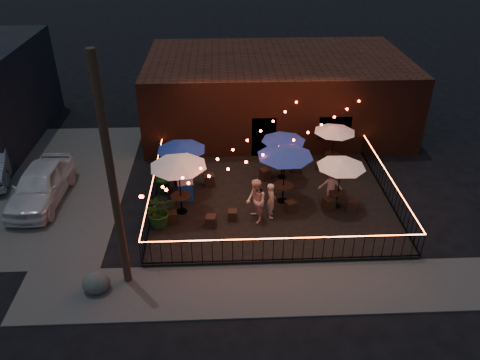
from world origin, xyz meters
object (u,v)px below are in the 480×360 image
object	(u,v)px
utility_pole	(112,181)
cafe_table_0	(178,163)
cafe_table_5	(335,129)
cooler	(186,190)
cafe_table_3	(284,138)
boulder	(96,283)
cafe_table_4	(341,164)
cafe_table_1	(181,147)
cafe_table_2	(285,153)

from	to	relation	value
utility_pole	cafe_table_0	size ratio (longest dim) A/B	2.86
cafe_table_5	cooler	size ratio (longest dim) A/B	2.52
cafe_table_3	boulder	size ratio (longest dim) A/B	2.41
cafe_table_3	boulder	bearing A→B (deg)	-135.39
cafe_table_4	boulder	size ratio (longest dim) A/B	2.89
cafe_table_4	cafe_table_5	size ratio (longest dim) A/B	1.20
cafe_table_1	cafe_table_5	size ratio (longest dim) A/B	1.26
boulder	cafe_table_0	bearing A→B (deg)	59.38
boulder	cafe_table_4	bearing A→B (deg)	26.37
utility_pole	cafe_table_2	distance (m)	7.52
cafe_table_0	cooler	bearing A→B (deg)	81.97
cafe_table_0	cafe_table_2	world-z (taller)	cafe_table_2
cafe_table_4	boulder	xyz separation A→B (m)	(-9.05, -4.48, -1.80)
cafe_table_2	cafe_table_5	world-z (taller)	cafe_table_2
utility_pole	cafe_table_1	xyz separation A→B (m)	(1.60, 5.57, -1.72)
utility_pole	cafe_table_0	xyz separation A→B (m)	(1.60, 3.85, -1.54)
cafe_table_0	cafe_table_1	xyz separation A→B (m)	(-0.00, 1.71, -0.17)
cafe_table_4	cafe_table_5	distance (m)	3.37
cafe_table_2	cafe_table_4	xyz separation A→B (m)	(2.22, -0.42, -0.33)
cafe_table_1	cafe_table_5	bearing A→B (deg)	14.50
boulder	cafe_table_3	bearing A→B (deg)	44.61
cafe_table_4	cooler	distance (m)	6.60
cafe_table_3	cafe_table_5	world-z (taller)	cafe_table_3
cafe_table_5	cafe_table_0	bearing A→B (deg)	-153.24
utility_pole	cafe_table_0	bearing A→B (deg)	67.46
cafe_table_0	cafe_table_3	xyz separation A→B (m)	(4.47, 2.61, -0.30)
utility_pole	cafe_table_2	size ratio (longest dim) A/B	2.67
cafe_table_2	boulder	xyz separation A→B (m)	(-6.82, -4.91, -2.14)
cooler	cafe_table_0	bearing A→B (deg)	-104.14
cafe_table_3	cooler	distance (m)	4.91
cafe_table_1	utility_pole	bearing A→B (deg)	-106.04
cafe_table_5	boulder	size ratio (longest dim) A/B	2.41
utility_pole	cafe_table_3	world-z (taller)	utility_pole
cafe_table_3	cafe_table_4	bearing A→B (deg)	-50.28
cafe_table_5	cafe_table_1	bearing A→B (deg)	-165.50
utility_pole	cafe_table_1	bearing A→B (deg)	73.96
cafe_table_4	cooler	world-z (taller)	cafe_table_4
utility_pole	cafe_table_4	world-z (taller)	utility_pole
cafe_table_0	boulder	xyz separation A→B (m)	(-2.55, -4.31, -2.10)
cafe_table_1	cafe_table_4	bearing A→B (deg)	-13.31
cafe_table_0	cafe_table_4	distance (m)	6.50
utility_pole	cafe_table_2	world-z (taller)	utility_pole
utility_pole	cafe_table_4	bearing A→B (deg)	26.46
cafe_table_1	cafe_table_2	size ratio (longest dim) A/B	0.92
cafe_table_2	utility_pole	bearing A→B (deg)	-142.81
utility_pole	cafe_table_3	bearing A→B (deg)	46.83
cafe_table_1	cafe_table_4	distance (m)	6.68
cafe_table_2	cafe_table_4	world-z (taller)	cafe_table_2
cafe_table_4	cafe_table_5	xyz separation A→B (m)	(0.47, 3.34, -0.05)
cafe_table_3	cafe_table_4	xyz separation A→B (m)	(2.03, -2.44, 0.00)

